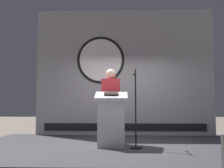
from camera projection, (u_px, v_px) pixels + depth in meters
The scene contains 6 objects.
ground_plane at pixel (126, 160), 5.43m from camera, with size 40.00×40.00×0.00m, color #6B6056.
stage_platform at pixel (126, 153), 5.44m from camera, with size 6.40×4.00×0.30m, color #333338.
banner_display at pixel (124, 72), 7.43m from camera, with size 4.91×0.12×3.49m.
podium at pixel (111, 120), 5.26m from camera, with size 0.64×0.49×1.10m.
speaker_person at pixel (111, 105), 5.77m from camera, with size 0.40×0.26×1.60m.
microphone_stand at pixel (136, 120), 5.15m from camera, with size 0.24×0.53×1.51m.
Camera 1 is at (-0.09, -5.54, 1.12)m, focal length 42.82 mm.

